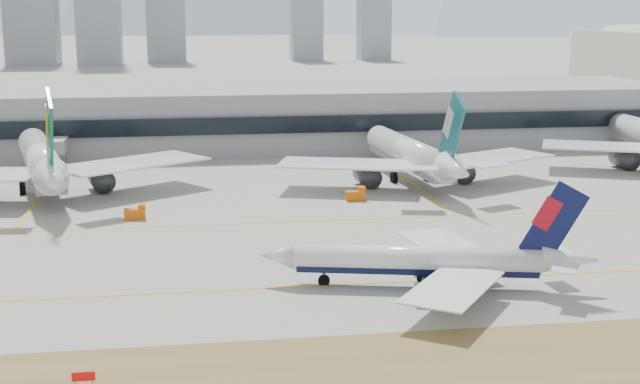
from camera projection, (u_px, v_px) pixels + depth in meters
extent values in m
plane|color=gray|center=(314.00, 274.00, 119.89)|extent=(3000.00, 3000.00, 0.00)
cube|color=brown|center=(361.00, 368.00, 88.94)|extent=(360.00, 18.00, 0.06)
cube|color=yellow|center=(320.00, 285.00, 115.05)|extent=(360.00, 0.45, 0.04)
cube|color=yellow|center=(287.00, 222.00, 148.89)|extent=(360.00, 0.45, 0.04)
cylinder|color=white|center=(417.00, 259.00, 113.55)|extent=(31.17, 10.82, 3.42)
cube|color=black|center=(416.00, 266.00, 113.74)|extent=(30.44, 10.18, 1.54)
cone|color=white|center=(277.00, 256.00, 115.10)|extent=(5.46, 4.47, 3.42)
cone|color=white|center=(569.00, 260.00, 111.82)|extent=(7.57, 4.99, 3.42)
cube|color=white|center=(445.00, 244.00, 122.55)|extent=(10.02, 17.77, 0.21)
cube|color=white|center=(553.00, 248.00, 116.21)|extent=(3.38, 4.99, 0.14)
cylinder|color=#3F4247|center=(432.00, 264.00, 120.01)|extent=(5.67, 3.74, 2.56)
cube|color=#3F4247|center=(433.00, 256.00, 119.80)|extent=(2.17, 0.77, 1.20)
cube|color=white|center=(453.00, 287.00, 104.07)|extent=(16.14, 18.18, 0.21)
cube|color=white|center=(565.00, 268.00, 107.55)|extent=(5.11, 5.67, 0.14)
cylinder|color=#3F4247|center=(436.00, 293.00, 107.69)|extent=(5.67, 3.74, 2.56)
cube|color=#3F4247|center=(436.00, 285.00, 107.48)|extent=(2.17, 0.77, 1.20)
cube|color=#0A1042|center=(554.00, 223.00, 111.03)|extent=(8.27, 2.33, 10.71)
cube|color=#AF0B1E|center=(547.00, 213.00, 110.87)|extent=(3.79, 1.28, 4.59)
cylinder|color=#3F4247|center=(324.00, 277.00, 115.13)|extent=(0.41, 0.41, 2.05)
cylinder|color=black|center=(324.00, 281.00, 115.22)|extent=(1.64, 0.95, 1.54)
cylinder|color=#3F4247|center=(423.00, 285.00, 111.87)|extent=(0.41, 0.41, 2.05)
cylinder|color=black|center=(423.00, 289.00, 111.96)|extent=(1.64, 0.95, 1.54)
cylinder|color=#3F4247|center=(423.00, 275.00, 116.20)|extent=(0.41, 0.41, 2.05)
cylinder|color=black|center=(422.00, 278.00, 116.29)|extent=(1.64, 0.95, 1.54)
cylinder|color=white|center=(41.00, 158.00, 172.01)|extent=(15.62, 45.34, 5.97)
cube|color=slate|center=(42.00, 167.00, 172.35)|extent=(14.55, 44.26, 2.69)
cone|color=white|center=(32.00, 140.00, 195.71)|extent=(7.32, 8.02, 5.97)
cone|color=white|center=(54.00, 180.00, 146.74)|extent=(8.00, 11.08, 5.97)
cube|color=white|center=(131.00, 163.00, 171.91)|extent=(31.04, 27.05, 0.36)
cube|color=white|center=(100.00, 172.00, 151.13)|extent=(9.42, 8.02, 0.24)
cylinder|color=#3F4247|center=(101.00, 179.00, 173.39)|extent=(6.00, 8.31, 4.48)
cube|color=#3F4247|center=(101.00, 170.00, 173.02)|extent=(1.12, 3.16, 2.09)
cube|color=white|center=(4.00, 178.00, 145.59)|extent=(8.73, 5.16, 0.24)
cube|color=#0D5D38|center=(50.00, 135.00, 148.14)|extent=(3.23, 12.30, 16.00)
cube|color=#D4980C|center=(48.00, 124.00, 148.92)|extent=(1.86, 5.63, 6.85)
cylinder|color=#3F4247|center=(36.00, 168.00, 188.62)|extent=(0.72, 0.72, 3.58)
cylinder|color=black|center=(37.00, 171.00, 188.77)|extent=(1.60, 2.85, 2.69)
cylinder|color=#3F4247|center=(22.00, 185.00, 170.47)|extent=(0.72, 0.72, 3.58)
cylinder|color=black|center=(22.00, 189.00, 170.62)|extent=(1.60, 2.85, 2.69)
cylinder|color=#3F4247|center=(64.00, 182.00, 173.24)|extent=(0.72, 0.72, 3.58)
cylinder|color=black|center=(64.00, 186.00, 173.39)|extent=(1.60, 2.85, 2.69)
cylinder|color=white|center=(409.00, 152.00, 182.60)|extent=(9.02, 41.97, 5.51)
cube|color=slate|center=(409.00, 159.00, 182.91)|extent=(8.12, 41.07, 2.48)
cone|color=white|center=(375.00, 136.00, 205.43)|extent=(6.03, 6.81, 5.51)
cone|color=white|center=(457.00, 170.00, 158.26)|extent=(6.27, 9.69, 5.51)
cube|color=white|center=(489.00, 158.00, 180.41)|extent=(29.07, 22.76, 0.33)
cube|color=white|center=(490.00, 165.00, 161.48)|extent=(8.68, 6.73, 0.22)
cylinder|color=#3F4247|center=(460.00, 171.00, 182.50)|extent=(4.71, 7.27, 4.13)
cube|color=#3F4247|center=(460.00, 163.00, 182.16)|extent=(0.66, 2.92, 1.93)
cube|color=white|center=(347.00, 164.00, 173.51)|extent=(28.84, 19.38, 0.33)
cube|color=white|center=(415.00, 168.00, 158.16)|extent=(8.43, 5.70, 0.22)
cylinder|color=#3F4247|center=(367.00, 175.00, 177.90)|extent=(4.71, 7.27, 4.13)
cube|color=#3F4247|center=(367.00, 167.00, 177.56)|extent=(0.66, 2.92, 1.93)
cube|color=#15575F|center=(452.00, 132.00, 159.66)|extent=(1.47, 11.52, 14.78)
cube|color=#ABAEB5|center=(450.00, 122.00, 160.43)|extent=(1.04, 5.23, 6.32)
cylinder|color=#3F4247|center=(385.00, 160.00, 198.56)|extent=(0.66, 0.66, 3.31)
cylinder|color=black|center=(385.00, 163.00, 198.70)|extent=(1.17, 2.55, 2.48)
cylinder|color=#3F4247|center=(394.00, 175.00, 181.58)|extent=(0.66, 0.66, 3.31)
cylinder|color=black|center=(394.00, 178.00, 181.72)|extent=(1.17, 2.55, 2.48)
cylinder|color=#3F4247|center=(427.00, 173.00, 183.24)|extent=(0.66, 0.66, 3.31)
cylinder|color=black|center=(427.00, 176.00, 183.38)|extent=(1.17, 2.55, 2.48)
cone|color=white|center=(613.00, 123.00, 225.57)|extent=(6.01, 6.88, 5.79)
cube|color=white|center=(609.00, 146.00, 193.16)|extent=(30.55, 22.91, 0.35)
cylinder|color=#3F4247|center=(624.00, 158.00, 197.24)|extent=(4.58, 7.43, 4.34)
cube|color=#3F4247|center=(625.00, 150.00, 196.89)|extent=(0.54, 3.05, 2.03)
cylinder|color=#3F4247|center=(627.00, 146.00, 218.17)|extent=(0.69, 0.69, 3.47)
cylinder|color=black|center=(627.00, 149.00, 218.32)|extent=(1.10, 2.64, 2.60)
cube|color=gray|center=(248.00, 116.00, 229.55)|extent=(280.00, 42.00, 15.00)
cube|color=black|center=(255.00, 125.00, 208.67)|extent=(280.00, 1.20, 4.00)
cube|color=silver|center=(613.00, 79.00, 264.11)|extent=(2.00, 57.00, 27.90)
cube|color=red|center=(83.00, 376.00, 84.70)|extent=(2.20, 0.15, 0.90)
cylinder|color=orange|center=(75.00, 383.00, 84.71)|extent=(0.10, 0.10, 0.50)
cylinder|color=orange|center=(92.00, 382.00, 84.95)|extent=(0.10, 0.10, 0.50)
cube|color=#D8580B|center=(135.00, 214.00, 150.53)|extent=(3.50, 2.00, 1.80)
cube|color=#D8580B|center=(142.00, 207.00, 150.46)|extent=(1.20, 1.80, 1.00)
cylinder|color=black|center=(127.00, 219.00, 149.69)|extent=(0.70, 0.30, 0.70)
cylinder|color=black|center=(128.00, 217.00, 151.24)|extent=(0.70, 0.30, 0.70)
cylinder|color=black|center=(142.00, 218.00, 150.05)|extent=(0.70, 0.30, 0.70)
cylinder|color=black|center=(142.00, 216.00, 151.60)|extent=(0.70, 0.30, 0.70)
cube|color=#D8580B|center=(355.00, 196.00, 165.15)|extent=(3.50, 2.00, 1.80)
cube|color=#D8580B|center=(362.00, 189.00, 165.09)|extent=(1.20, 1.80, 1.00)
cylinder|color=black|center=(350.00, 200.00, 164.31)|extent=(0.70, 0.30, 0.70)
cylinder|color=black|center=(348.00, 198.00, 165.86)|extent=(0.70, 0.30, 0.70)
cylinder|color=black|center=(362.00, 199.00, 164.67)|extent=(0.70, 0.30, 0.70)
cylinder|color=black|center=(361.00, 197.00, 166.22)|extent=(0.70, 0.30, 0.70)
cube|color=gray|center=(165.00, 6.00, 558.59)|extent=(24.00, 21.60, 70.00)
cube|color=gray|center=(306.00, 18.00, 578.52)|extent=(20.00, 18.00, 55.00)
cube|color=gray|center=(374.00, 23.00, 586.02)|extent=(20.00, 18.00, 48.00)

